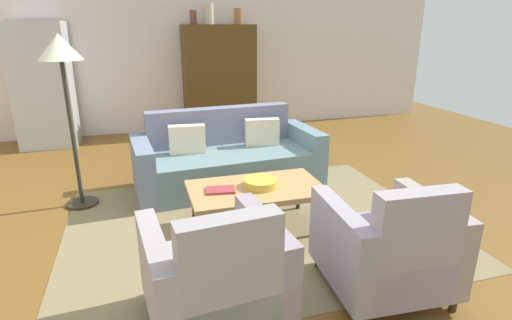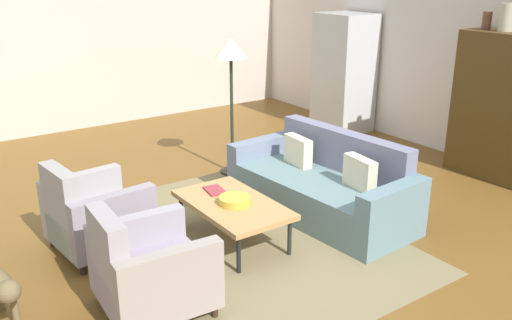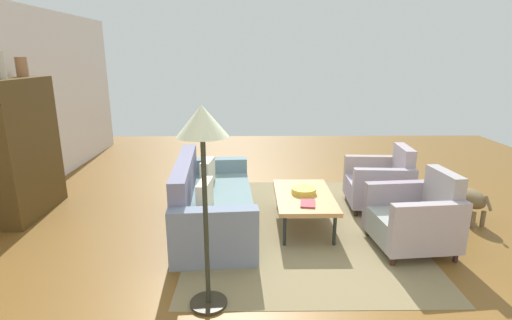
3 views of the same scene
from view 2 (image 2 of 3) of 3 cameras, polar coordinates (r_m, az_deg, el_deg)
ground_plane at (r=5.65m, az=-0.58°, el=-7.31°), size 11.35×11.35×0.00m
wall_back at (r=7.90m, az=22.91°, el=9.62°), size 9.46×0.12×2.80m
wall_left at (r=9.41m, az=-17.45°, el=11.60°), size 0.12×7.54×2.80m
area_rug at (r=5.49m, az=-1.94°, el=-8.14°), size 3.40×2.60×0.01m
couch at (r=6.01m, az=7.13°, el=-2.77°), size 2.16×1.05×0.86m
coffee_table at (r=5.30m, az=-2.44°, el=-4.71°), size 1.20×0.70×0.41m
armchair_left at (r=5.36m, az=-16.55°, el=-5.63°), size 0.87×0.87×0.88m
armchair_right at (r=4.36m, az=-11.31°, el=-11.25°), size 0.85×0.85×0.88m
fruit_bowl at (r=5.24m, az=-2.19°, el=-4.17°), size 0.31×0.31×0.07m
book_stack at (r=5.54m, az=-4.27°, el=-3.14°), size 0.27×0.20×0.02m
cabinet at (r=7.44m, az=24.27°, el=4.95°), size 1.20×0.51×1.80m
vase_tall at (r=7.49m, az=22.69°, el=13.12°), size 0.11×0.11×0.21m
vase_round at (r=7.35m, az=24.41°, el=13.24°), size 0.17×0.17×0.32m
refrigerator at (r=9.01m, az=9.05°, el=8.86°), size 0.80×0.73×1.85m
floor_lamp at (r=6.82m, az=-2.59°, el=10.15°), size 0.40×0.40×1.72m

